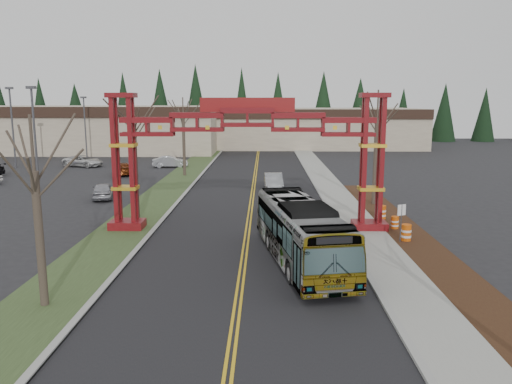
{
  "coord_description": "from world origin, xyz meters",
  "views": [
    {
      "loc": [
        1.12,
        -13.96,
        8.41
      ],
      "look_at": [
        0.62,
        13.76,
        3.32
      ],
      "focal_mm": 35.0,
      "sensor_mm": 36.0,
      "label": 1
    }
  ],
  "objects_px": {
    "parked_car_far_a": "(170,162)",
    "street_sign": "(401,216)",
    "light_pole_mid": "(12,122)",
    "light_pole_far": "(85,123)",
    "transit_bus": "(301,232)",
    "gateway_arch": "(248,139)",
    "parked_car_mid_a": "(123,169)",
    "bare_tree_right_far": "(377,120)",
    "light_pole_near": "(34,131)",
    "parked_car_near_a": "(103,191)",
    "parked_car_far_b": "(83,161)",
    "bare_tree_median_mid": "(134,129)",
    "barrel_north": "(382,213)",
    "retail_building_west": "(85,128)",
    "retail_building_east": "(313,127)",
    "barrel_south": "(406,233)",
    "bare_tree_median_near": "(34,172)",
    "silver_sedan": "(274,182)",
    "bare_tree_median_far": "(183,118)",
    "barrel_mid": "(395,223)"
  },
  "relations": [
    {
      "from": "parked_car_far_a",
      "to": "bare_tree_median_mid",
      "type": "xyz_separation_m",
      "value": [
        3.0,
        -28.49,
        5.76
      ]
    },
    {
      "from": "bare_tree_right_far",
      "to": "light_pole_mid",
      "type": "relative_size",
      "value": 0.92
    },
    {
      "from": "gateway_arch",
      "to": "bare_tree_right_far",
      "type": "xyz_separation_m",
      "value": [
        10.0,
        8.02,
        0.95
      ]
    },
    {
      "from": "barrel_south",
      "to": "street_sign",
      "type": "bearing_deg",
      "value": -146.61
    },
    {
      "from": "gateway_arch",
      "to": "light_pole_near",
      "type": "xyz_separation_m",
      "value": [
        -20.62,
        14.87,
        -0.34
      ]
    },
    {
      "from": "barrel_north",
      "to": "parked_car_far_b",
      "type": "bearing_deg",
      "value": 137.8
    },
    {
      "from": "transit_bus",
      "to": "light_pole_far",
      "type": "xyz_separation_m",
      "value": [
        -27.7,
        46.12,
        3.57
      ]
    },
    {
      "from": "bare_tree_right_far",
      "to": "light_pole_far",
      "type": "xyz_separation_m",
      "value": [
        -34.69,
        31.49,
        -1.72
      ]
    },
    {
      "from": "light_pole_far",
      "to": "street_sign",
      "type": "distance_m",
      "value": 54.54
    },
    {
      "from": "parked_car_far_a",
      "to": "barrel_north",
      "type": "xyz_separation_m",
      "value": [
        20.45,
        -28.38,
        -0.19
      ]
    },
    {
      "from": "parked_car_far_b",
      "to": "light_pole_mid",
      "type": "bearing_deg",
      "value": 116.8
    },
    {
      "from": "light_pole_mid",
      "to": "bare_tree_right_far",
      "type": "bearing_deg",
      "value": -28.93
    },
    {
      "from": "parked_car_mid_a",
      "to": "barrel_south",
      "type": "height_order",
      "value": "parked_car_mid_a"
    },
    {
      "from": "light_pole_near",
      "to": "barrel_mid",
      "type": "relative_size",
      "value": 10.51
    },
    {
      "from": "parked_car_far_b",
      "to": "light_pole_mid",
      "type": "xyz_separation_m",
      "value": [
        -8.18,
        -1.23,
        5.1
      ]
    },
    {
      "from": "silver_sedan",
      "to": "bare_tree_median_near",
      "type": "xyz_separation_m",
      "value": [
        -9.95,
        -27.67,
        4.84
      ]
    },
    {
      "from": "street_sign",
      "to": "retail_building_east",
      "type": "bearing_deg",
      "value": 89.3
    },
    {
      "from": "retail_building_west",
      "to": "barrel_mid",
      "type": "relative_size",
      "value": 49.61
    },
    {
      "from": "light_pole_far",
      "to": "transit_bus",
      "type": "bearing_deg",
      "value": -59.01
    },
    {
      "from": "parked_car_mid_a",
      "to": "light_pole_mid",
      "type": "distance_m",
      "value": 17.16
    },
    {
      "from": "transit_bus",
      "to": "bare_tree_right_far",
      "type": "distance_m",
      "value": 17.06
    },
    {
      "from": "bare_tree_median_near",
      "to": "light_pole_near",
      "type": "bearing_deg",
      "value": 114.66
    },
    {
      "from": "parked_car_far_a",
      "to": "street_sign",
      "type": "height_order",
      "value": "street_sign"
    },
    {
      "from": "parked_car_far_a",
      "to": "barrel_north",
      "type": "height_order",
      "value": "parked_car_far_a"
    },
    {
      "from": "street_sign",
      "to": "barrel_north",
      "type": "bearing_deg",
      "value": 87.58
    },
    {
      "from": "bare_tree_right_far",
      "to": "light_pole_near",
      "type": "height_order",
      "value": "light_pole_near"
    },
    {
      "from": "bare_tree_median_mid",
      "to": "barrel_south",
      "type": "height_order",
      "value": "bare_tree_median_mid"
    },
    {
      "from": "light_pole_mid",
      "to": "barrel_south",
      "type": "relative_size",
      "value": 9.1
    },
    {
      "from": "barrel_north",
      "to": "barrel_mid",
      "type": "bearing_deg",
      "value": -85.08
    },
    {
      "from": "street_sign",
      "to": "light_pole_near",
      "type": "bearing_deg",
      "value": 148.96
    },
    {
      "from": "retail_building_east",
      "to": "light_pole_near",
      "type": "bearing_deg",
      "value": -123.04
    },
    {
      "from": "gateway_arch",
      "to": "bare_tree_median_mid",
      "type": "height_order",
      "value": "gateway_arch"
    },
    {
      "from": "light_pole_mid",
      "to": "street_sign",
      "type": "xyz_separation_m",
      "value": [
        39.81,
        -33.54,
        -4.12
      ]
    },
    {
      "from": "street_sign",
      "to": "barrel_south",
      "type": "height_order",
      "value": "street_sign"
    },
    {
      "from": "retail_building_east",
      "to": "silver_sedan",
      "type": "xyz_separation_m",
      "value": [
        -8.05,
        -46.9,
        -2.73
      ]
    },
    {
      "from": "gateway_arch",
      "to": "parked_car_mid_a",
      "type": "distance_m",
      "value": 29.51
    },
    {
      "from": "barrel_north",
      "to": "parked_car_mid_a",
      "type": "bearing_deg",
      "value": 138.49
    },
    {
      "from": "bare_tree_median_far",
      "to": "barrel_mid",
      "type": "relative_size",
      "value": 9.47
    },
    {
      "from": "light_pole_far",
      "to": "barrel_mid",
      "type": "height_order",
      "value": "light_pole_far"
    },
    {
      "from": "parked_car_mid_a",
      "to": "parked_car_far_b",
      "type": "relative_size",
      "value": 0.93
    },
    {
      "from": "silver_sedan",
      "to": "parked_car_far_a",
      "type": "distance_m",
      "value": 20.68
    },
    {
      "from": "silver_sedan",
      "to": "retail_building_east",
      "type": "bearing_deg",
      "value": 78.04
    },
    {
      "from": "bare_tree_median_far",
      "to": "bare_tree_right_far",
      "type": "height_order",
      "value": "bare_tree_right_far"
    },
    {
      "from": "light_pole_mid",
      "to": "light_pole_far",
      "type": "bearing_deg",
      "value": 56.8
    },
    {
      "from": "parked_car_far_b",
      "to": "barrel_south",
      "type": "xyz_separation_m",
      "value": [
        32.06,
        -34.49,
        -0.17
      ]
    },
    {
      "from": "bare_tree_right_far",
      "to": "light_pole_near",
      "type": "distance_m",
      "value": 31.41
    },
    {
      "from": "retail_building_east",
      "to": "light_pole_near",
      "type": "relative_size",
      "value": 3.9
    },
    {
      "from": "gateway_arch",
      "to": "bare_tree_median_mid",
      "type": "bearing_deg",
      "value": 161.42
    },
    {
      "from": "retail_building_west",
      "to": "light_pole_near",
      "type": "xyz_separation_m",
      "value": [
        9.38,
        -39.08,
        1.88
      ]
    },
    {
      "from": "parked_car_near_a",
      "to": "parked_car_far_b",
      "type": "relative_size",
      "value": 0.8
    }
  ]
}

